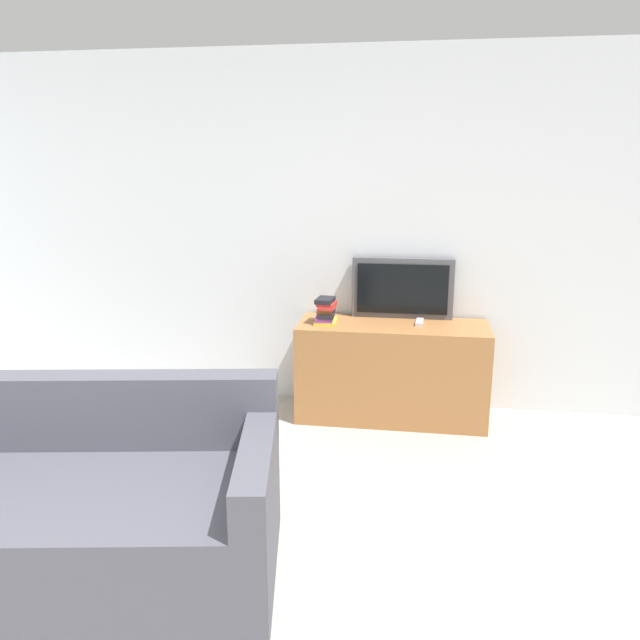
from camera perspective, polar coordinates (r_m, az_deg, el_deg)
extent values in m
cube|color=silver|center=(4.73, -3.66, 8.03)|extent=(9.00, 0.06, 2.60)
cube|color=#9E6638|center=(4.53, 6.59, -4.66)|extent=(1.34, 0.51, 0.70)
cube|color=#4C4C51|center=(4.59, 7.56, 2.93)|extent=(0.73, 0.08, 0.44)
cube|color=black|center=(4.54, 7.54, 2.82)|extent=(0.65, 0.01, 0.36)
cube|color=#474751|center=(3.18, -25.06, -17.15)|extent=(2.29, 1.28, 0.47)
cube|color=#474751|center=(3.31, -23.20, -7.62)|extent=(2.17, 0.52, 0.36)
cube|color=#474751|center=(2.88, -5.65, -16.90)|extent=(0.29, 0.93, 0.67)
cube|color=gold|center=(4.44, 0.55, -0.11)|extent=(0.16, 0.22, 0.02)
cube|color=#7A3884|center=(4.44, 0.42, 0.22)|extent=(0.14, 0.23, 0.03)
cube|color=black|center=(4.42, 0.66, 0.57)|extent=(0.11, 0.22, 0.03)
cube|color=#995623|center=(4.41, 0.45, 0.92)|extent=(0.12, 0.15, 0.03)
cube|color=#B72D28|center=(4.40, 0.67, 1.24)|extent=(0.11, 0.19, 0.02)
cube|color=#B72D28|center=(4.40, 0.62, 1.51)|extent=(0.13, 0.17, 0.02)
cube|color=black|center=(4.39, 0.46, 1.83)|extent=(0.13, 0.19, 0.03)
cube|color=#B7B7B7|center=(4.47, 9.08, -0.19)|extent=(0.06, 0.17, 0.02)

